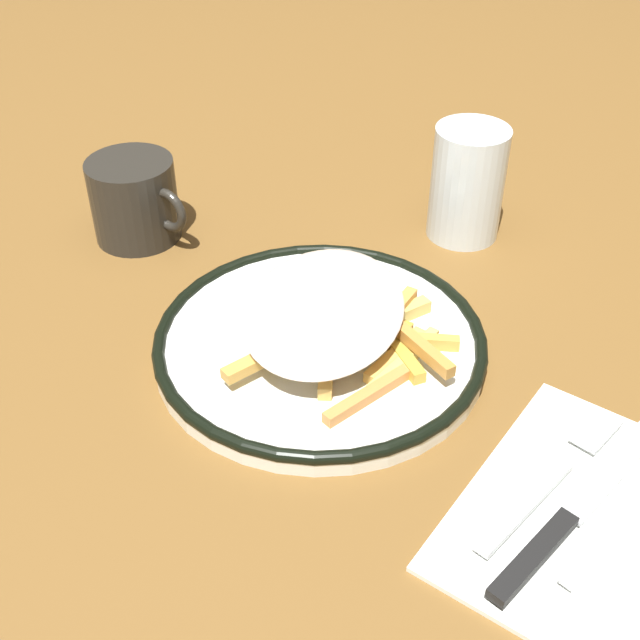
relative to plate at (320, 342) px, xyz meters
name	(u,v)px	position (x,y,z in m)	size (l,w,h in m)	color
ground_plane	(320,352)	(0.00, 0.00, -0.01)	(2.60, 2.60, 0.00)	brown
plate	(320,342)	(0.00, 0.00, 0.00)	(0.29, 0.29, 0.02)	white
fries_heap	(332,316)	(0.01, 0.01, 0.03)	(0.22, 0.22, 0.04)	gold
napkin	(578,511)	(0.25, -0.04, -0.01)	(0.15, 0.22, 0.01)	white
fork	(552,477)	(0.22, -0.03, 0.00)	(0.04, 0.18, 0.01)	silver
knife	(566,520)	(0.25, -0.06, 0.00)	(0.05, 0.21, 0.01)	black
water_glass	(467,183)	(0.01, 0.25, 0.05)	(0.08, 0.08, 0.12)	silver
coffee_mug	(135,200)	(-0.27, 0.05, 0.03)	(0.12, 0.09, 0.09)	#27251F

